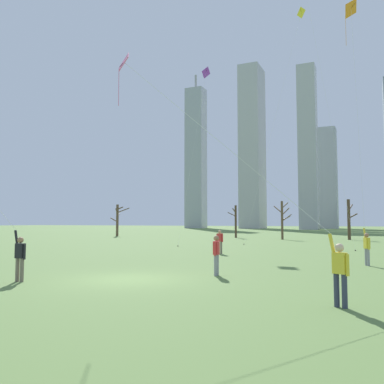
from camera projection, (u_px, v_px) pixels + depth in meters
name	position (u px, v px, depth m)	size (l,w,h in m)	color
ground_plane	(128.00, 279.00, 15.46)	(400.00, 400.00, 0.00)	#5B7A3D
kite_flyer_midfield_left_pink	(301.00, 233.00, 11.02)	(8.06, 1.69, 8.50)	#33384C
kite_flyer_midfield_center_orange	(362.00, 178.00, 21.85)	(1.13, 6.79, 16.92)	gray
bystander_far_off_by_trees	(216.00, 253.00, 16.58)	(0.23, 0.51, 1.62)	gray
bystander_strolling_midfield	(220.00, 241.00, 27.77)	(0.50, 0.26, 1.62)	#726656
distant_kite_low_near_trees_yellow	(295.00, 38.00, 37.24)	(6.48, 1.68, 21.63)	yellow
distant_kite_high_overhead_purple	(205.00, 81.00, 42.54)	(0.54, 6.85, 18.52)	purple
bare_tree_right_of_center	(282.00, 218.00, 50.70)	(2.55, 1.57, 4.76)	brown
bare_tree_left_of_center	(349.00, 218.00, 49.79)	(1.20, 2.63, 4.93)	#4C3828
bare_tree_center	(118.00, 219.00, 62.41)	(2.85, 2.12, 4.83)	brown
bare_tree_far_right_edge	(235.00, 220.00, 56.32)	(1.29, 3.09, 4.46)	#4C3828
skyline_squat_block	(319.00, 178.00, 136.06)	(11.18, 6.20, 33.31)	#9EA3AD
skyline_tall_tower	(196.00, 158.00, 144.06)	(6.43, 5.32, 54.72)	#9EA3AD
skyline_wide_slab	(252.00, 147.00, 137.89)	(6.88, 10.51, 54.75)	#B2B2B7
skyline_mid_tower_right	(308.00, 147.00, 117.30)	(5.11, 5.06, 47.54)	#B2B2B7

